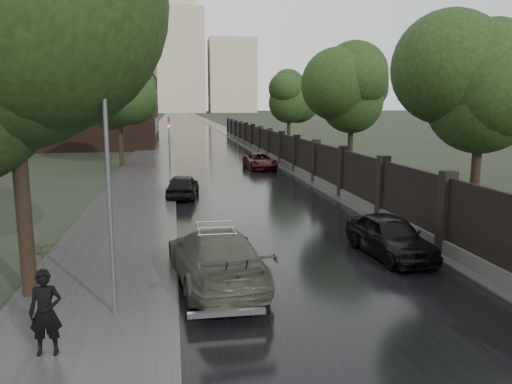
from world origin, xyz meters
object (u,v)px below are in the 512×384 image
(tree_right_a, at_px, (481,100))
(car_right_far, at_px, (260,161))
(tree_right_b, at_px, (352,102))
(tree_right_c, at_px, (289,103))
(lamp_post, at_px, (110,203))
(car_right_near, at_px, (390,236))
(traffic_light, at_px, (169,140))
(tree_left_near, at_px, (9,31))
(pedestrian_umbrella, at_px, (42,266))
(hatchback_left, at_px, (183,186))
(tree_left_far, at_px, (119,99))
(volga_sedan, at_px, (216,257))

(tree_right_a, height_order, car_right_far, tree_right_a)
(tree_right_b, xyz_separation_m, car_right_far, (-5.15, 5.26, -4.35))
(tree_right_c, height_order, lamp_post, tree_right_c)
(lamp_post, distance_m, car_right_near, 9.05)
(traffic_light, bearing_deg, car_right_far, 18.79)
(lamp_post, bearing_deg, tree_right_b, 57.82)
(tree_left_near, xyz_separation_m, car_right_near, (10.31, 1.99, -5.75))
(tree_right_b, height_order, tree_right_c, same)
(car_right_near, bearing_deg, pedestrian_umbrella, -155.82)
(tree_left_near, height_order, pedestrian_umbrella, tree_left_near)
(hatchback_left, relative_size, pedestrian_umbrella, 1.43)
(tree_right_c, bearing_deg, pedestrian_umbrella, -109.09)
(car_right_far, xyz_separation_m, pedestrian_umbrella, (-8.77, -27.49, 1.28))
(traffic_light, height_order, pedestrian_umbrella, traffic_light)
(lamp_post, relative_size, hatchback_left, 1.39)
(tree_right_b, distance_m, lamp_post, 24.33)
(car_right_near, distance_m, pedestrian_umbrella, 10.59)
(tree_left_far, bearing_deg, hatchback_left, -72.19)
(tree_right_a, bearing_deg, volga_sedan, -156.46)
(tree_left_far, bearing_deg, volga_sedan, -79.25)
(hatchback_left, bearing_deg, traffic_light, -77.88)
(car_right_far, bearing_deg, lamp_post, -109.96)
(car_right_near, height_order, car_right_far, car_right_near)
(car_right_near, bearing_deg, car_right_far, 85.32)
(tree_right_b, relative_size, hatchback_left, 1.91)
(traffic_light, distance_m, hatchback_left, 8.90)
(traffic_light, distance_m, car_right_far, 7.25)
(pedestrian_umbrella, bearing_deg, volga_sedan, 47.30)
(tree_left_near, height_order, traffic_light, tree_left_near)
(traffic_light, height_order, volga_sedan, traffic_light)
(tree_left_near, bearing_deg, pedestrian_umbrella, -70.05)
(tree_right_b, height_order, traffic_light, tree_right_b)
(lamp_post, bearing_deg, car_right_far, 73.26)
(hatchback_left, height_order, car_right_far, hatchback_left)
(car_right_near, bearing_deg, tree_right_c, 76.59)
(tree_right_c, relative_size, volga_sedan, 1.35)
(car_right_near, bearing_deg, tree_left_near, -174.69)
(tree_right_a, xyz_separation_m, traffic_light, (-11.80, 16.99, -2.55))
(hatchback_left, xyz_separation_m, pedestrian_umbrella, (-2.82, -16.54, 1.25))
(tree_right_a, xyz_separation_m, hatchback_left, (-11.10, 8.30, -4.32))
(hatchback_left, height_order, car_right_near, car_right_near)
(tree_right_b, distance_m, pedestrian_umbrella, 26.42)
(tree_right_b, bearing_deg, hatchback_left, -152.82)
(tree_right_c, xyz_separation_m, car_right_far, (-5.15, -12.74, -4.35))
(tree_right_b, xyz_separation_m, car_right_near, (-4.79, -17.01, -4.28))
(volga_sedan, xyz_separation_m, car_right_near, (5.67, 1.55, -0.08))
(tree_left_near, distance_m, traffic_light, 22.60)
(tree_right_b, bearing_deg, tree_left_far, 152.70)
(volga_sedan, distance_m, car_right_near, 5.88)
(tree_left_far, relative_size, lamp_post, 1.45)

